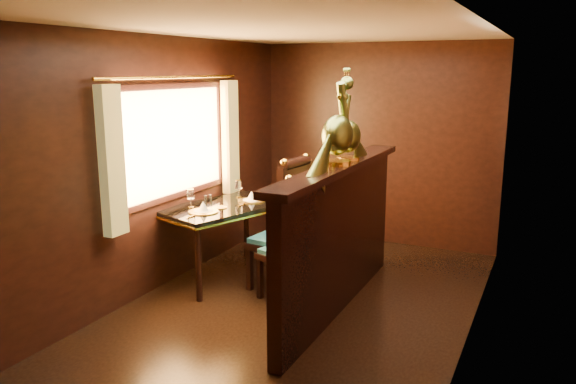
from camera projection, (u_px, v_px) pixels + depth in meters
name	position (u px, v px, depth m)	size (l,w,h in m)	color
ground	(293.00, 314.00, 5.10)	(5.00, 5.00, 0.00)	black
room_shell	(285.00, 140.00, 4.81)	(3.04, 5.04, 2.52)	black
partition	(339.00, 234.00, 5.07)	(0.26, 2.70, 1.36)	black
dining_table	(224.00, 212.00, 5.87)	(1.19, 1.52, 0.98)	black
chair_left	(296.00, 235.00, 5.25)	(0.56, 0.58, 1.26)	black
chair_right	(288.00, 221.00, 5.50)	(0.54, 0.56, 1.37)	black
peacock_left	(338.00, 117.00, 4.76)	(0.26, 0.69, 0.83)	#164326
peacock_right	(349.00, 122.00, 5.02)	(0.22, 0.58, 0.69)	#164326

